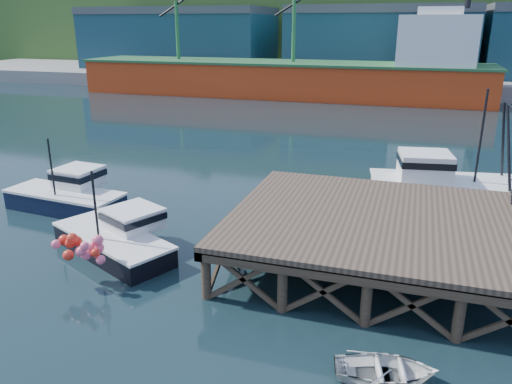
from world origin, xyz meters
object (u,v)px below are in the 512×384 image
at_px(trawler, 460,186).
at_px(dinghy, 386,370).
at_px(boat_navy, 69,194).
at_px(boat_black, 118,237).

distance_m(trawler, dinghy, 15.33).
height_order(boat_navy, dinghy, boat_navy).
relative_size(boat_black, dinghy, 2.31).
bearing_deg(dinghy, boat_navy, 50.41).
height_order(boat_black, dinghy, boat_black).
bearing_deg(boat_navy, trawler, 22.57).
relative_size(boat_navy, dinghy, 2.32).
relative_size(boat_black, trawler, 0.66).
relative_size(boat_navy, boat_black, 1.00).
xyz_separation_m(boat_navy, boat_black, (5.54, -3.94, -0.10)).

